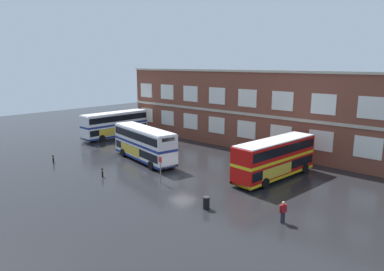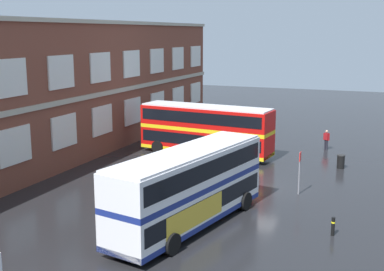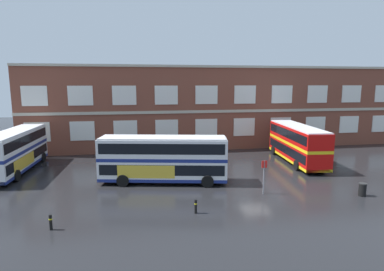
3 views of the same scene
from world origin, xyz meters
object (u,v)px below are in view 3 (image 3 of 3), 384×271
at_px(double_decker_far, 297,143).
at_px(bus_stand_flag, 264,174).
at_px(station_litter_bin, 362,189).
at_px(safety_bollard_east, 196,206).
at_px(safety_bollard_west, 51,222).
at_px(double_decker_middle, 163,159).
at_px(double_decker_near, 15,150).

distance_m(double_decker_far, bus_stand_flag, 11.81).
distance_m(station_litter_bin, safety_bollard_east, 13.37).
xyz_separation_m(safety_bollard_west, safety_bollard_east, (8.95, 0.91, 0.00)).
height_order(station_litter_bin, safety_bollard_west, station_litter_bin).
distance_m(double_decker_far, safety_bollard_west, 25.90).
height_order(double_decker_middle, safety_bollard_east, double_decker_middle).
height_order(safety_bollard_west, safety_bollard_east, same).
bearing_deg(safety_bollard_east, double_decker_far, 41.19).
bearing_deg(double_decker_middle, safety_bollard_east, -77.42).
height_order(double_decker_far, bus_stand_flag, double_decker_far).
relative_size(double_decker_near, bus_stand_flag, 4.10).
distance_m(safety_bollard_west, safety_bollard_east, 9.00).
xyz_separation_m(double_decker_near, safety_bollard_west, (6.65, -13.84, -1.66)).
xyz_separation_m(double_decker_far, station_litter_bin, (-0.20, -10.79, -1.63)).
relative_size(station_litter_bin, safety_bollard_east, 1.08).
xyz_separation_m(bus_stand_flag, station_litter_bin, (7.38, -1.74, -1.12)).
distance_m(double_decker_middle, bus_stand_flag, 8.68).
distance_m(double_decker_near, safety_bollard_west, 15.45).
height_order(double_decker_middle, bus_stand_flag, double_decker_middle).
xyz_separation_m(bus_stand_flag, safety_bollard_west, (-14.90, -3.70, -1.14)).
bearing_deg(safety_bollard_west, double_decker_middle, 47.30).
bearing_deg(bus_stand_flag, safety_bollard_west, -166.04).
bearing_deg(safety_bollard_east, station_litter_bin, 4.50).
xyz_separation_m(station_litter_bin, safety_bollard_east, (-13.33, -1.05, -0.03)).
bearing_deg(double_decker_near, station_litter_bin, -22.32).
height_order(bus_stand_flag, safety_bollard_east, bus_stand_flag).
bearing_deg(double_decker_middle, station_litter_bin, -22.02).
relative_size(double_decker_middle, station_litter_bin, 10.96).
bearing_deg(safety_bollard_west, double_decker_near, 115.68).
bearing_deg(double_decker_middle, double_decker_near, 157.36).
bearing_deg(double_decker_near, safety_bollard_west, -64.32).
distance_m(bus_stand_flag, station_litter_bin, 7.67).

